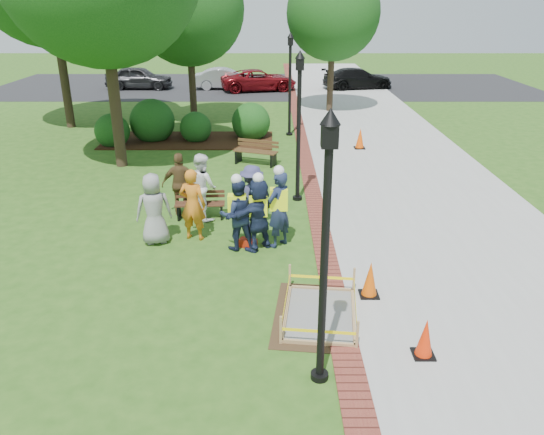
{
  "coord_description": "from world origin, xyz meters",
  "views": [
    {
      "loc": [
        0.5,
        -9.74,
        5.55
      ],
      "look_at": [
        0.5,
        1.2,
        1.0
      ],
      "focal_mm": 35.0,
      "sensor_mm": 36.0,
      "label": 1
    }
  ],
  "objects_px": {
    "hivis_worker_b": "(279,207)",
    "hivis_worker_a": "(259,212)",
    "lamp_near": "(325,235)",
    "hivis_worker_c": "(237,212)",
    "bench_near": "(200,210)",
    "cone_front": "(425,339)",
    "wet_concrete_pad": "(320,305)"
  },
  "relations": [
    {
      "from": "hivis_worker_b",
      "to": "hivis_worker_a",
      "type": "bearing_deg",
      "value": -160.62
    },
    {
      "from": "hivis_worker_a",
      "to": "lamp_near",
      "type": "bearing_deg",
      "value": -77.19
    },
    {
      "from": "lamp_near",
      "to": "hivis_worker_c",
      "type": "relative_size",
      "value": 2.29
    },
    {
      "from": "bench_near",
      "to": "lamp_near",
      "type": "xyz_separation_m",
      "value": [
        2.7,
        -6.59,
        2.25
      ]
    },
    {
      "from": "bench_near",
      "to": "hivis_worker_c",
      "type": "relative_size",
      "value": 0.73
    },
    {
      "from": "cone_front",
      "to": "lamp_near",
      "type": "distance_m",
      "value": 2.84
    },
    {
      "from": "lamp_near",
      "to": "hivis_worker_c",
      "type": "height_order",
      "value": "lamp_near"
    },
    {
      "from": "wet_concrete_pad",
      "to": "hivis_worker_c",
      "type": "xyz_separation_m",
      "value": [
        -1.72,
        2.92,
        0.69
      ]
    },
    {
      "from": "lamp_near",
      "to": "hivis_worker_b",
      "type": "relative_size",
      "value": 2.11
    },
    {
      "from": "bench_near",
      "to": "hivis_worker_a",
      "type": "relative_size",
      "value": 0.71
    },
    {
      "from": "lamp_near",
      "to": "hivis_worker_a",
      "type": "height_order",
      "value": "lamp_near"
    },
    {
      "from": "wet_concrete_pad",
      "to": "bench_near",
      "type": "relative_size",
      "value": 1.83
    },
    {
      "from": "hivis_worker_c",
      "to": "bench_near",
      "type": "bearing_deg",
      "value": 120.94
    },
    {
      "from": "cone_front",
      "to": "bench_near",
      "type": "bearing_deg",
      "value": 126.58
    },
    {
      "from": "bench_near",
      "to": "hivis_worker_b",
      "type": "height_order",
      "value": "hivis_worker_b"
    },
    {
      "from": "cone_front",
      "to": "hivis_worker_a",
      "type": "distance_m",
      "value": 5.04
    },
    {
      "from": "hivis_worker_b",
      "to": "lamp_near",
      "type": "bearing_deg",
      "value": -83.03
    },
    {
      "from": "wet_concrete_pad",
      "to": "lamp_near",
      "type": "height_order",
      "value": "lamp_near"
    },
    {
      "from": "wet_concrete_pad",
      "to": "hivis_worker_b",
      "type": "bearing_deg",
      "value": 103.67
    },
    {
      "from": "cone_front",
      "to": "lamp_near",
      "type": "xyz_separation_m",
      "value": [
        -1.78,
        -0.56,
        2.13
      ]
    },
    {
      "from": "bench_near",
      "to": "hivis_worker_a",
      "type": "xyz_separation_m",
      "value": [
        1.63,
        -1.91,
        0.71
      ]
    },
    {
      "from": "bench_near",
      "to": "cone_front",
      "type": "xyz_separation_m",
      "value": [
        4.48,
        -6.04,
        0.12
      ]
    },
    {
      "from": "cone_front",
      "to": "lamp_near",
      "type": "height_order",
      "value": "lamp_near"
    },
    {
      "from": "wet_concrete_pad",
      "to": "lamp_near",
      "type": "relative_size",
      "value": 0.58
    },
    {
      "from": "wet_concrete_pad",
      "to": "lamp_near",
      "type": "distance_m",
      "value": 2.87
    },
    {
      "from": "lamp_near",
      "to": "hivis_worker_a",
      "type": "xyz_separation_m",
      "value": [
        -1.06,
        4.68,
        -1.54
      ]
    },
    {
      "from": "hivis_worker_b",
      "to": "hivis_worker_c",
      "type": "xyz_separation_m",
      "value": [
        -0.97,
        -0.15,
        -0.07
      ]
    },
    {
      "from": "lamp_near",
      "to": "hivis_worker_b",
      "type": "distance_m",
      "value": 5.1
    },
    {
      "from": "bench_near",
      "to": "lamp_near",
      "type": "relative_size",
      "value": 0.32
    },
    {
      "from": "lamp_near",
      "to": "wet_concrete_pad",
      "type": "bearing_deg",
      "value": 85.03
    },
    {
      "from": "lamp_near",
      "to": "hivis_worker_b",
      "type": "xyz_separation_m",
      "value": [
        -0.59,
        4.85,
        -1.49
      ]
    },
    {
      "from": "wet_concrete_pad",
      "to": "hivis_worker_a",
      "type": "relative_size",
      "value": 1.3
    }
  ]
}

